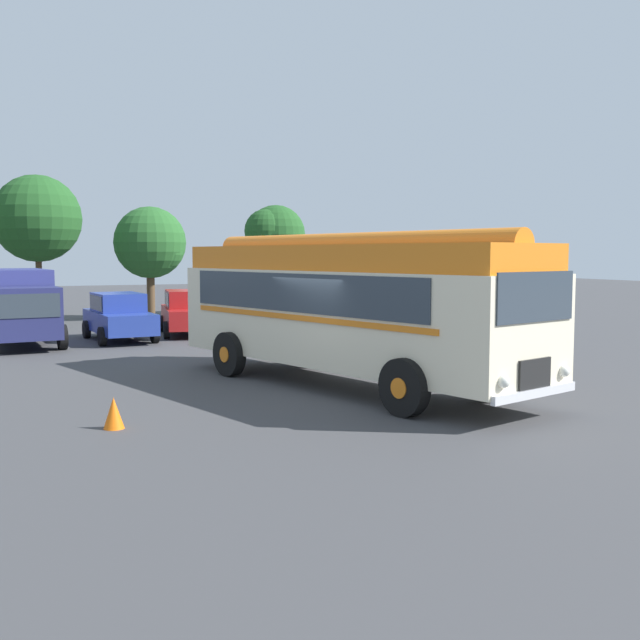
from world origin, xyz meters
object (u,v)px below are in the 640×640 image
Objects in this scene: car_mid_left at (188,312)px; car_mid_right at (261,311)px; vintage_bus at (347,304)px; car_near_left at (119,316)px; traffic_cone at (114,413)px; box_van at (18,304)px.

car_mid_right is (2.78, -0.40, 0.00)m from car_mid_left.
vintage_bus is at bearing -86.77° from car_mid_left.
car_mid_left and car_mid_right have the same top height.
car_mid_right is (5.45, 0.60, 0.00)m from car_near_left.
car_mid_right is 7.87× the size of traffic_cone.
vintage_bus is 1.76× the size of box_van.
vintage_bus is 2.40× the size of car_mid_right.
box_van is (-5.93, -0.82, 0.52)m from car_mid_left.
car_mid_right is 0.73× the size of box_van.
car_mid_right is at bearing -8.18° from car_mid_left.
vintage_bus reaches higher than car_near_left.
traffic_cone is at bearing -108.22° from car_mid_left.
car_mid_left is 1.02× the size of car_mid_right.
car_near_left is 2.85m from car_mid_left.
box_van reaches higher than car_mid_right.
box_van is at bearing -177.24° from car_mid_right.
car_mid_right is 16.06m from traffic_cone.
box_van reaches higher than car_mid_left.
box_van is (-6.63, 11.58, -0.53)m from vintage_bus.
vintage_bus is 18.86× the size of traffic_cone.
car_near_left and car_mid_left have the same top height.
traffic_cone is at bearing -158.49° from vintage_bus.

